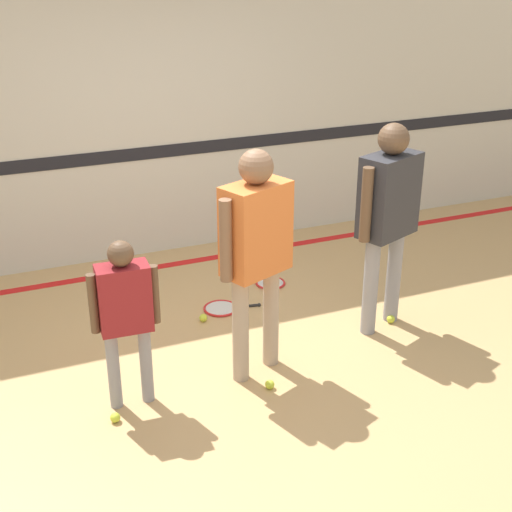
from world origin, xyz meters
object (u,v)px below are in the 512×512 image
Objects in this scene: person_student_left at (125,307)px; racket_spare_on_floor at (223,308)px; person_instructor at (256,241)px; tennis_ball_stray_left at (391,319)px; racket_second_spare at (268,283)px; tennis_ball_near_instructor at (270,384)px; person_student_right at (388,206)px; tennis_ball_stray_right at (115,418)px; tennis_ball_by_spare_racket at (203,318)px.

person_student_left is 1.62m from racket_spare_on_floor.
person_instructor reaches higher than tennis_ball_stray_left.
racket_second_spare is 1.67m from tennis_ball_near_instructor.
person_student_left is 17.95× the size of tennis_ball_stray_left.
person_student_left is 2.18m from racket_second_spare.
person_student_right reaches higher than racket_second_spare.
tennis_ball_stray_left and tennis_ball_stray_right have the same top height.
tennis_ball_near_instructor is at bearing -2.12° from tennis_ball_stray_right.
person_instructor is at bearing 11.25° from tennis_ball_stray_right.
person_student_right is 25.21× the size of tennis_ball_near_instructor.
racket_second_spare is 1.23m from tennis_ball_stray_left.
racket_second_spare is (-0.53, 1.05, -1.02)m from person_student_right.
person_student_left is 17.95× the size of tennis_ball_near_instructor.
racket_second_spare is 7.51× the size of tennis_ball_by_spare_racket.
racket_second_spare is at bearing 29.88° from tennis_ball_by_spare_racket.
racket_spare_on_floor is 7.84× the size of tennis_ball_stray_left.
racket_spare_on_floor is at bearing 32.45° from tennis_ball_by_spare_racket.
tennis_ball_stray_left is at bearing 156.92° from racket_second_spare.
person_instructor is at bearing 89.51° from tennis_ball_near_instructor.
racket_second_spare is 7.51× the size of tennis_ball_near_instructor.
tennis_ball_stray_left reaches higher than racket_second_spare.
person_instructor is 1.30m from tennis_ball_by_spare_racket.
tennis_ball_near_instructor is at bearing -159.60° from tennis_ball_stray_left.
racket_second_spare is 7.51× the size of tennis_ball_stray_right.
tennis_ball_near_instructor is at bearing -9.55° from person_student_left.
racket_second_spare is at bearing 41.14° from person_instructor.
tennis_ball_by_spare_racket is at bearing 50.80° from person_student_left.
person_student_left is 17.95× the size of tennis_ball_stray_right.
tennis_ball_stray_left is at bearing 10.12° from person_student_left.
tennis_ball_near_instructor is (-0.10, -1.23, 0.02)m from racket_spare_on_floor.
racket_spare_on_floor is (0.10, 0.98, -1.01)m from person_instructor.
racket_spare_on_floor is 1.23m from tennis_ball_near_instructor.
person_student_left is 2.29× the size of racket_spare_on_floor.
person_instructor is 1.20m from person_student_right.
person_student_left is 1.18m from tennis_ball_near_instructor.
tennis_ball_near_instructor is (-1.18, -0.48, -1.00)m from person_student_right.
person_student_left reaches higher than tennis_ball_near_instructor.
tennis_ball_near_instructor reaches higher than racket_second_spare.
person_student_left is at bearing -132.26° from tennis_ball_by_spare_racket.
person_student_left is 17.95× the size of tennis_ball_by_spare_racket.
person_student_left reaches higher than tennis_ball_stray_right.
person_student_right is 3.22× the size of racket_spare_on_floor.
person_student_right reaches higher than tennis_ball_near_instructor.
person_instructor reaches higher than tennis_ball_by_spare_racket.
tennis_ball_near_instructor is 1.00× the size of tennis_ball_stray_left.
tennis_ball_near_instructor is (-0.65, -1.53, 0.02)m from racket_second_spare.
person_student_right is at bearing 10.48° from person_student_left.
racket_second_spare is at bearing 41.19° from racket_spare_on_floor.
tennis_ball_stray_right is (-2.37, -0.44, 0.00)m from tennis_ball_stray_left.
tennis_ball_by_spare_racket is 1.54m from tennis_ball_stray_left.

